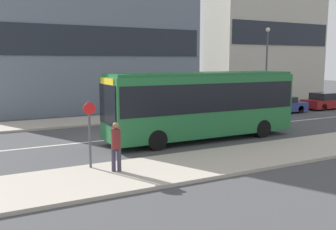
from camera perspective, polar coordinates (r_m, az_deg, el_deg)
The scene contains 10 objects.
ground_plane at distance 19.95m, azimuth -7.05°, elevation -3.60°, with size 120.00×120.00×0.00m, color #444447.
sidewalk_near at distance 14.42m, azimuth 1.88°, elevation -7.90°, with size 44.00×3.50×0.13m.
sidewalk_far at distance 25.79m, azimuth -11.99°, elevation -0.87°, with size 44.00×3.50×0.13m.
lane_centerline at distance 19.95m, azimuth -7.05°, elevation -3.59°, with size 41.80×0.16×0.01m.
city_bus at distance 19.43m, azimuth 5.17°, elevation 2.10°, with size 10.20×2.54×3.49m.
parked_car_0 at distance 30.71m, azimuth 16.69°, elevation 1.43°, with size 4.20×1.90×1.28m.
parked_car_1 at distance 34.81m, azimuth 23.10°, elevation 1.96°, with size 4.66×1.82×1.40m.
pedestrian_near_stop at distance 13.51m, azimuth -7.93°, elevation -4.34°, with size 0.34×0.34×1.79m.
bus_stop_sign at distance 14.05m, azimuth -11.85°, elevation -2.08°, with size 0.44×0.12×2.50m.
street_lamp at distance 31.89m, azimuth 14.81°, elevation 8.18°, with size 0.36×0.36×6.61m.
Camera 1 is at (-6.87, -18.28, 4.08)m, focal length 40.00 mm.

